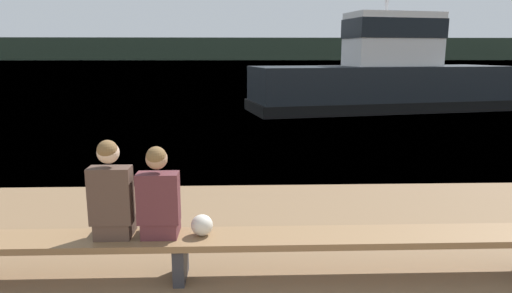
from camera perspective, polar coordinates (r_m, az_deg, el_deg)
water_surface at (r=128.07m, az=-1.96°, el=10.54°), size 240.00×240.00×0.00m
far_shoreline at (r=162.70m, az=-1.98°, el=12.08°), size 600.00×12.00×7.46m
bench_main at (r=5.01m, az=-9.47°, el=-11.84°), size 8.43×0.53×0.48m
person_left at (r=4.96m, az=-17.62°, el=-5.75°), size 0.43×0.40×1.05m
person_right at (r=4.86m, az=-12.07°, el=-6.24°), size 0.43×0.40×0.98m
shopping_bag at (r=4.94m, az=-6.77°, el=-9.73°), size 0.23×0.21×0.23m
tugboat_red at (r=20.13m, az=15.41°, el=8.02°), size 11.34×5.39×6.96m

